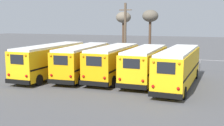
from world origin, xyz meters
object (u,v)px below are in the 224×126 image
Objects in this scene: school_bus_1 at (84,60)px; bare_tree_0 at (150,17)px; school_bus_2 at (113,62)px; school_bus_4 at (179,66)px; utility_pole at (125,31)px; school_bus_3 at (145,63)px; bare_tree_1 at (123,19)px; school_bus_0 at (51,60)px.

bare_tree_0 is at bearing 84.32° from school_bus_1.
school_bus_2 is 21.38m from bare_tree_0.
school_bus_4 is 23.42m from bare_tree_0.
utility_pole is 1.09× the size of bare_tree_0.
school_bus_3 is 1.32× the size of bare_tree_1.
school_bus_2 is at bearing -179.99° from school_bus_3.
bare_tree_0 is (2.09, 20.97, 4.45)m from school_bus_1.
school_bus_1 is 21.53m from bare_tree_0.
school_bus_0 reaches higher than school_bus_4.
bare_tree_1 is at bearing 105.13° from school_bus_2.
bare_tree_0 is (-1.03, 20.89, 4.44)m from school_bus_2.
school_bus_2 is at bearing -87.16° from bare_tree_0.
school_bus_3 is (3.12, 0.00, -0.02)m from school_bus_2.
school_bus_3 is at bearing 0.01° from school_bus_2.
school_bus_3 is at bearing 163.47° from school_bus_4.
bare_tree_1 is (-2.84, 8.07, 1.79)m from utility_pole.
utility_pole reaches higher than bare_tree_1.
school_bus_0 is 12.48m from school_bus_4.
school_bus_2 is at bearing -77.69° from utility_pole.
utility_pole is (3.48, 13.70, 2.38)m from school_bus_0.
bare_tree_1 is at bearing 112.83° from school_bus_3.
school_bus_2 is 6.31m from school_bus_4.
school_bus_0 is 22.97m from bare_tree_0.
utility_pole is at bearing 102.31° from school_bus_2.
school_bus_2 is 1.27× the size of bare_tree_0.
school_bus_0 is at bearing -179.46° from school_bus_4.
bare_tree_1 is (-4.57, -0.17, -0.23)m from bare_tree_0.
school_bus_1 is 12.96m from utility_pole.
school_bus_2 is (6.24, 1.04, -0.03)m from school_bus_0.
school_bus_2 reaches higher than school_bus_1.
utility_pole reaches higher than school_bus_2.
school_bus_2 is at bearing 171.57° from school_bus_4.
school_bus_2 is 1.17× the size of utility_pole.
bare_tree_1 is (-11.84, 21.64, 4.19)m from school_bus_4.
school_bus_0 is 22.17m from bare_tree_1.
school_bus_2 is at bearing -74.87° from bare_tree_1.
school_bus_3 is at bearing -67.17° from bare_tree_1.
school_bus_0 is 1.29× the size of utility_pole.
school_bus_1 is at bearing -179.28° from school_bus_3.
bare_tree_0 is at bearing 2.13° from bare_tree_1.
school_bus_2 is at bearing 1.42° from school_bus_1.
school_bus_3 is 1.28× the size of bare_tree_0.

